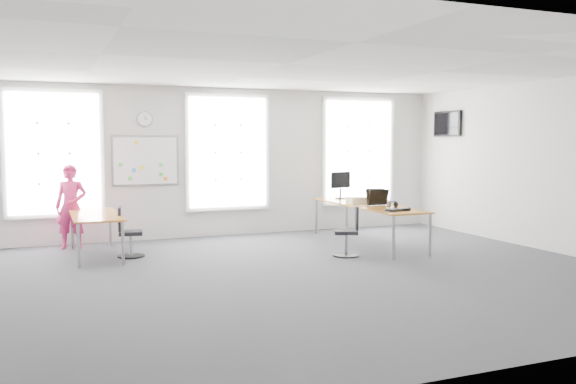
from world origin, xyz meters
name	(u,v)px	position (x,y,z in m)	size (l,w,h in m)	color
floor	(288,276)	(0.00, 0.00, 0.00)	(10.00, 10.00, 0.00)	#2B2B30
ceiling	(288,64)	(0.00, 0.00, 3.00)	(10.00, 10.00, 0.00)	white
wall_back	(213,162)	(0.00, 4.00, 1.50)	(10.00, 10.00, 0.00)	silver
wall_front	(474,194)	(0.00, -4.00, 1.50)	(10.00, 10.00, 0.00)	silver
wall_right	(556,166)	(5.00, 0.00, 1.50)	(10.00, 10.00, 0.00)	silver
window_left	(54,154)	(-3.00, 3.97, 1.70)	(1.60, 0.06, 2.20)	silver
window_mid	(228,152)	(0.30, 3.97, 1.70)	(1.60, 0.06, 2.20)	silver
window_right	(358,151)	(3.30, 3.97, 1.70)	(1.60, 0.06, 2.20)	silver
desk_right	(367,207)	(2.40, 1.95, 0.71)	(0.83, 3.10, 0.75)	#BC701C
desk_left	(95,218)	(-2.41, 2.63, 0.65)	(0.78, 1.94, 0.71)	#BC701C
chair_right	(349,234)	(1.53, 1.02, 0.37)	(0.51, 0.51, 0.85)	black
chair_left	(128,235)	(-1.93, 2.34, 0.37)	(0.45, 0.45, 0.84)	black
person	(71,207)	(-2.75, 3.53, 0.76)	(0.55, 0.36, 1.51)	#C92462
whiteboard	(146,161)	(-1.35, 3.97, 1.55)	(1.20, 0.03, 0.90)	white
wall_clock	(145,119)	(-1.35, 3.97, 2.35)	(0.30, 0.30, 0.04)	gray
tv	(447,124)	(4.95, 3.00, 2.30)	(0.06, 0.90, 0.55)	black
keyboard	(398,210)	(2.33, 0.79, 0.77)	(0.45, 0.16, 0.02)	black
mouse	(408,209)	(2.57, 0.85, 0.78)	(0.08, 0.12, 0.05)	black
lens_cap	(396,208)	(2.53, 1.18, 0.76)	(0.07, 0.07, 0.01)	black
headphones	(392,204)	(2.54, 1.31, 0.80)	(0.18, 0.10, 0.11)	black
laptop_sleeve	(377,197)	(2.45, 1.68, 0.91)	(0.38, 0.23, 0.31)	black
paper_stack	(357,201)	(2.26, 2.10, 0.81)	(0.34, 0.26, 0.12)	beige
monitor	(341,183)	(2.42, 3.10, 1.09)	(0.49, 0.20, 0.55)	black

